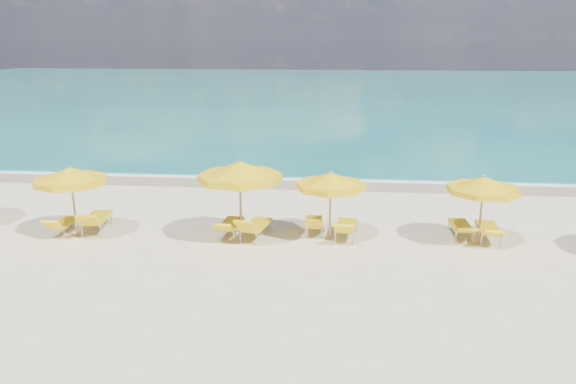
{
  "coord_description": "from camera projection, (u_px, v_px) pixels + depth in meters",
  "views": [
    {
      "loc": [
        1.67,
        -15.76,
        6.03
      ],
      "look_at": [
        0.0,
        1.5,
        1.2
      ],
      "focal_mm": 35.0,
      "sensor_mm": 36.0,
      "label": 1
    }
  ],
  "objects": [
    {
      "name": "lounger_1_left",
      "position": [
        64.0,
        227.0,
        17.71
      ],
      "size": [
        0.56,
        1.57,
        0.73
      ],
      "rotation": [
        0.0,
        0.0,
        0.01
      ],
      "color": "#A5A8AD",
      "rests_on": "ground"
    },
    {
      "name": "wet_sand_band",
      "position": [
        301.0,
        182.0,
        23.98
      ],
      "size": [
        120.0,
        2.6,
        0.01
      ],
      "primitive_type": "cube",
      "color": "tan",
      "rests_on": "ground"
    },
    {
      "name": "foam_line",
      "position": [
        303.0,
        178.0,
        24.74
      ],
      "size": [
        120.0,
        1.2,
        0.03
      ],
      "primitive_type": "cube",
      "color": "white",
      "rests_on": "ground"
    },
    {
      "name": "ground_plane",
      "position": [
        283.0,
        244.0,
        16.88
      ],
      "size": [
        120.0,
        120.0,
        0.0
      ],
      "primitive_type": "plane",
      "color": "beige"
    },
    {
      "name": "ocean",
      "position": [
        328.0,
        92.0,
        62.9
      ],
      "size": [
        120.0,
        80.0,
        0.3
      ],
      "primitive_type": "cube",
      "color": "#136B68",
      "rests_on": "ground"
    },
    {
      "name": "lounger_3_right",
      "position": [
        346.0,
        231.0,
        17.31
      ],
      "size": [
        0.75,
        1.85,
        0.81
      ],
      "rotation": [
        0.0,
        0.0,
        -0.09
      ],
      "color": "#A5A8AD",
      "rests_on": "ground"
    },
    {
      "name": "lounger_4_left",
      "position": [
        461.0,
        231.0,
        17.38
      ],
      "size": [
        0.6,
        1.78,
        0.67
      ],
      "rotation": [
        0.0,
        0.0,
        0.01
      ],
      "color": "#A5A8AD",
      "rests_on": "ground"
    },
    {
      "name": "whitecap_far",
      "position": [
        433.0,
        125.0,
        39.15
      ],
      "size": [
        18.0,
        0.3,
        0.05
      ],
      "primitive_type": "cube",
      "color": "white",
      "rests_on": "ground"
    },
    {
      "name": "lounger_2_left",
      "position": [
        230.0,
        229.0,
        17.51
      ],
      "size": [
        0.7,
        1.82,
        0.76
      ],
      "rotation": [
        0.0,
        0.0,
        -0.06
      ],
      "color": "#A5A8AD",
      "rests_on": "ground"
    },
    {
      "name": "lounger_1_right",
      "position": [
        97.0,
        224.0,
        17.93
      ],
      "size": [
        0.92,
        2.0,
        0.9
      ],
      "rotation": [
        0.0,
        0.0,
        0.15
      ],
      "color": "#A5A8AD",
      "rests_on": "ground"
    },
    {
      "name": "lounger_2_right",
      "position": [
        256.0,
        231.0,
        17.31
      ],
      "size": [
        0.98,
        1.91,
        0.9
      ],
      "rotation": [
        0.0,
        0.0,
        -0.2
      ],
      "color": "#A5A8AD",
      "rests_on": "ground"
    },
    {
      "name": "lounger_4_right",
      "position": [
        488.0,
        233.0,
        17.11
      ],
      "size": [
        0.74,
        1.91,
        0.72
      ],
      "rotation": [
        0.0,
        0.0,
        -0.08
      ],
      "color": "#A5A8AD",
      "rests_on": "ground"
    },
    {
      "name": "whitecap_near",
      "position": [
        214.0,
        140.0,
        33.74
      ],
      "size": [
        14.0,
        0.36,
        0.05
      ],
      "primitive_type": "cube",
      "color": "white",
      "rests_on": "ground"
    },
    {
      "name": "umbrella_2",
      "position": [
        240.0,
        172.0,
        16.5
      ],
      "size": [
        2.92,
        2.92,
        2.55
      ],
      "rotation": [
        0.0,
        0.0,
        0.18
      ],
      "color": "tan",
      "rests_on": "ground"
    },
    {
      "name": "umbrella_1",
      "position": [
        71.0,
        176.0,
        17.0
      ],
      "size": [
        2.3,
        2.3,
        2.26
      ],
      "rotation": [
        0.0,
        0.0,
        -0.03
      ],
      "color": "tan",
      "rests_on": "ground"
    },
    {
      "name": "umbrella_4",
      "position": [
        483.0,
        185.0,
        16.33
      ],
      "size": [
        2.79,
        2.79,
        2.15
      ],
      "rotation": [
        0.0,
        0.0,
        0.41
      ],
      "color": "tan",
      "rests_on": "ground"
    },
    {
      "name": "lounger_3_left",
      "position": [
        314.0,
        227.0,
        17.74
      ],
      "size": [
        0.63,
        1.63,
        0.77
      ],
      "rotation": [
        0.0,
        0.0,
        0.05
      ],
      "color": "#A5A8AD",
      "rests_on": "ground"
    },
    {
      "name": "umbrella_3",
      "position": [
        331.0,
        181.0,
        16.77
      ],
      "size": [
        2.23,
        2.23,
        2.16
      ],
      "rotation": [
        0.0,
        0.0,
        -0.05
      ],
      "color": "tan",
      "rests_on": "ground"
    }
  ]
}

